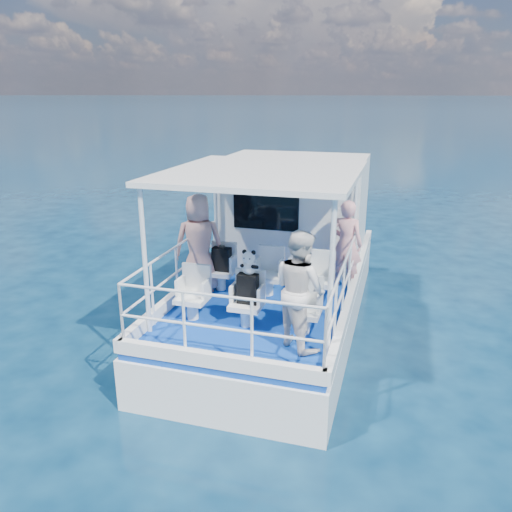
% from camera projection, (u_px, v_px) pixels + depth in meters
% --- Properties ---
extents(ground, '(2000.00, 2000.00, 0.00)m').
position_uv_depth(ground, '(265.00, 344.00, 9.04)').
color(ground, '#08223B').
rests_on(ground, ground).
extents(hull, '(3.00, 7.00, 1.60)m').
position_uv_depth(hull, '(278.00, 321.00, 9.95)').
color(hull, white).
rests_on(hull, ground).
extents(deck, '(2.90, 6.90, 0.10)m').
position_uv_depth(deck, '(279.00, 282.00, 9.68)').
color(deck, '#0A3495').
rests_on(deck, hull).
extents(cabin, '(2.85, 2.00, 2.20)m').
position_uv_depth(cabin, '(294.00, 210.00, 10.51)').
color(cabin, white).
rests_on(cabin, deck).
extents(canopy, '(3.00, 3.20, 0.08)m').
position_uv_depth(canopy, '(263.00, 173.00, 7.88)').
color(canopy, white).
rests_on(canopy, cabin).
extents(canopy_posts, '(2.77, 2.97, 2.20)m').
position_uv_depth(canopy_posts, '(262.00, 243.00, 8.19)').
color(canopy_posts, white).
rests_on(canopy_posts, deck).
extents(railings, '(2.84, 3.59, 1.00)m').
position_uv_depth(railings, '(256.00, 284.00, 8.08)').
color(railings, white).
rests_on(railings, deck).
extents(seat_port_fwd, '(0.48, 0.46, 0.38)m').
position_uv_depth(seat_port_fwd, '(221.00, 280.00, 9.12)').
color(seat_port_fwd, white).
rests_on(seat_port_fwd, deck).
extents(seat_center_fwd, '(0.48, 0.46, 0.38)m').
position_uv_depth(seat_center_fwd, '(268.00, 285.00, 8.88)').
color(seat_center_fwd, white).
rests_on(seat_center_fwd, deck).
extents(seat_stbd_fwd, '(0.48, 0.46, 0.38)m').
position_uv_depth(seat_stbd_fwd, '(318.00, 290.00, 8.64)').
color(seat_stbd_fwd, white).
rests_on(seat_stbd_fwd, deck).
extents(seat_port_aft, '(0.48, 0.46, 0.38)m').
position_uv_depth(seat_port_aft, '(193.00, 307.00, 7.94)').
color(seat_port_aft, white).
rests_on(seat_port_aft, deck).
extents(seat_center_aft, '(0.48, 0.46, 0.38)m').
position_uv_depth(seat_center_aft, '(246.00, 314.00, 7.69)').
color(seat_center_aft, white).
rests_on(seat_center_aft, deck).
extents(seat_stbd_aft, '(0.48, 0.46, 0.38)m').
position_uv_depth(seat_stbd_aft, '(304.00, 321.00, 7.45)').
color(seat_stbd_aft, white).
rests_on(seat_stbd_aft, deck).
extents(passenger_port_fwd, '(0.79, 0.67, 1.78)m').
position_uv_depth(passenger_port_fwd, '(199.00, 243.00, 8.88)').
color(passenger_port_fwd, tan).
rests_on(passenger_port_fwd, deck).
extents(passenger_stbd_fwd, '(0.64, 0.46, 1.64)m').
position_uv_depth(passenger_stbd_fwd, '(346.00, 244.00, 9.06)').
color(passenger_stbd_fwd, pink).
rests_on(passenger_stbd_fwd, deck).
extents(passenger_stbd_aft, '(1.05, 1.03, 1.70)m').
position_uv_depth(passenger_stbd_aft, '(300.00, 289.00, 6.90)').
color(passenger_stbd_aft, silver).
rests_on(passenger_stbd_aft, deck).
extents(backpack_port, '(0.33, 0.18, 0.43)m').
position_uv_depth(backpack_port, '(222.00, 259.00, 8.96)').
color(backpack_port, black).
rests_on(backpack_port, seat_port_fwd).
extents(backpack_center, '(0.31, 0.17, 0.46)m').
position_uv_depth(backpack_center, '(248.00, 289.00, 7.57)').
color(backpack_center, black).
rests_on(backpack_center, seat_center_aft).
extents(compact_camera, '(0.09, 0.05, 0.05)m').
position_uv_depth(compact_camera, '(222.00, 247.00, 8.87)').
color(compact_camera, black).
rests_on(compact_camera, backpack_port).
extents(panda, '(0.24, 0.20, 0.37)m').
position_uv_depth(panda, '(249.00, 262.00, 7.46)').
color(panda, silver).
rests_on(panda, backpack_center).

